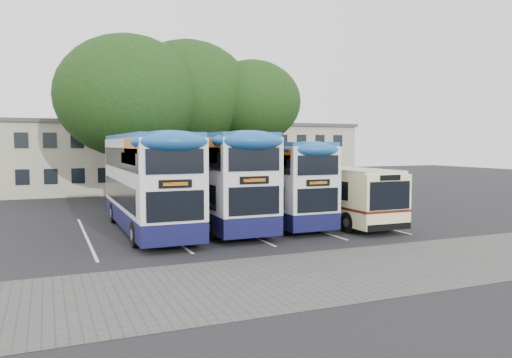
{
  "coord_description": "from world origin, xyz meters",
  "views": [
    {
      "loc": [
        -12.38,
        -18.79,
        4.2
      ],
      "look_at": [
        -2.3,
        5.0,
        2.4
      ],
      "focal_mm": 35.0,
      "sensor_mm": 36.0,
      "label": 1
    }
  ],
  "objects": [
    {
      "name": "ground",
      "position": [
        0.0,
        0.0,
        0.0
      ],
      "size": [
        120.0,
        120.0,
        0.0
      ],
      "primitive_type": "plane",
      "color": "black",
      "rests_on": "ground"
    },
    {
      "name": "paving_strip",
      "position": [
        -2.0,
        -5.0,
        0.01
      ],
      "size": [
        40.0,
        6.0,
        0.01
      ],
      "primitive_type": "cube",
      "color": "#595654",
      "rests_on": "ground"
    },
    {
      "name": "bay_lines",
      "position": [
        -3.75,
        5.0,
        0.01
      ],
      "size": [
        14.12,
        11.0,
        0.01
      ],
      "color": "silver",
      "rests_on": "ground"
    },
    {
      "name": "depot_building",
      "position": [
        0.0,
        26.99,
        3.15
      ],
      "size": [
        32.4,
        8.4,
        6.2
      ],
      "color": "beige",
      "rests_on": "ground"
    },
    {
      "name": "lamp_post",
      "position": [
        6.0,
        19.97,
        5.08
      ],
      "size": [
        0.25,
        1.05,
        9.06
      ],
      "color": "gray",
      "rests_on": "ground"
    },
    {
      "name": "tree_left",
      "position": [
        -6.97,
        16.73,
        7.51
      ],
      "size": [
        9.92,
        9.92,
        11.73
      ],
      "color": "black",
      "rests_on": "ground"
    },
    {
      "name": "tree_mid",
      "position": [
        -2.26,
        18.35,
        7.92
      ],
      "size": [
        9.64,
        9.64,
        12.03
      ],
      "color": "black",
      "rests_on": "ground"
    },
    {
      "name": "tree_right",
      "position": [
        2.48,
        17.1,
        7.45
      ],
      "size": [
        7.55,
        7.55,
        10.67
      ],
      "color": "black",
      "rests_on": "ground"
    },
    {
      "name": "bus_dd_left",
      "position": [
        -7.87,
        5.31,
        2.57
      ],
      "size": [
        2.72,
        11.21,
        4.67
      ],
      "color": "#10123D",
      "rests_on": "ground"
    },
    {
      "name": "bus_dd_mid",
      "position": [
        -4.47,
        5.72,
        2.59
      ],
      "size": [
        2.74,
        11.3,
        4.71
      ],
      "color": "#10123D",
      "rests_on": "ground"
    },
    {
      "name": "bus_dd_right",
      "position": [
        -1.21,
        5.68,
        2.37
      ],
      "size": [
        2.5,
        10.32,
        4.3
      ],
      "color": "#10123D",
      "rests_on": "ground"
    },
    {
      "name": "bus_single",
      "position": [
        1.95,
        4.55,
        1.68
      ],
      "size": [
        2.54,
        9.97,
        2.97
      ],
      "color": "#F6EEA4",
      "rests_on": "ground"
    }
  ]
}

